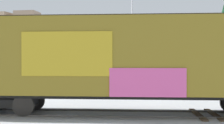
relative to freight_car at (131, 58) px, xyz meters
name	(u,v)px	position (x,y,z in m)	size (l,w,h in m)	color
ground_plane	(120,114)	(-0.45, 0.00, -2.45)	(260.00, 260.00, 0.00)	#B2B5BC
track	(127,113)	(-0.13, -0.01, -2.41)	(59.97, 5.79, 0.08)	#4C4742
freight_car	(131,58)	(0.00, 0.00, 0.00)	(16.29, 3.97, 4.33)	olive
flagpole	(134,23)	(-0.45, 11.85, 3.06)	(1.23, 0.93, 8.73)	silver
hillside	(144,47)	(-0.50, 65.16, 3.30)	(132.92, 40.83, 16.00)	silver
parked_car_green	(104,82)	(-2.16, 6.30, -1.56)	(4.11, 2.19, 1.81)	#1E5933
parked_car_black	(202,84)	(4.19, 6.46, -1.63)	(4.42, 2.34, 1.64)	black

